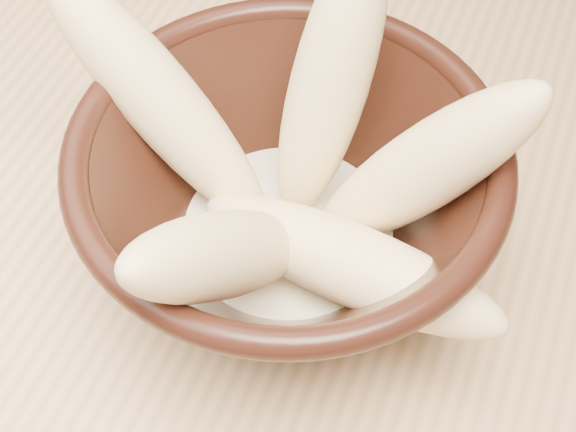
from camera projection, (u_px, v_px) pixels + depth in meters
name	position (u px, v px, depth m)	size (l,w,h in m)	color
table	(71.00, 154.00, 0.66)	(1.20, 0.80, 0.75)	#DFA97A
bowl	(288.00, 205.00, 0.45)	(0.23, 0.23, 0.13)	black
milk_puddle	(288.00, 236.00, 0.47)	(0.13, 0.13, 0.02)	beige
banana_upright	(330.00, 82.00, 0.43)	(0.04, 0.04, 0.17)	#FAD994
banana_left	(158.00, 98.00, 0.44)	(0.04, 0.04, 0.19)	#FAD994
banana_right	(422.00, 170.00, 0.41)	(0.04, 0.04, 0.16)	#FAD994
banana_across	(346.00, 262.00, 0.42)	(0.04, 0.04, 0.18)	#FAD994
banana_front	(226.00, 254.00, 0.38)	(0.04, 0.04, 0.17)	#FAD994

